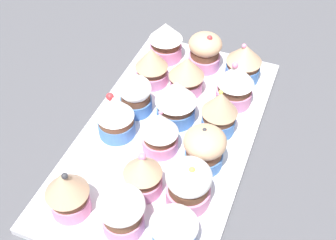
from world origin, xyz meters
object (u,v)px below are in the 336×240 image
object	(u,v)px
cupcake_4	(67,191)
cupcake_6	(187,74)
baking_tray	(168,136)
cupcake_15	(189,184)
cupcake_0	(166,40)
cupcake_3	(115,116)
cupcake_7	(178,101)
cupcake_14	(204,148)
cupcake_12	(235,84)
cupcake_1	(152,65)
cupcake_16	(174,225)
cupcake_10	(122,211)
cupcake_9	(143,174)
cupcake_11	(244,62)
cupcake_2	(135,95)
cupcake_5	(207,52)
cupcake_8	(159,131)
cupcake_13	(219,112)

from	to	relation	value
cupcake_4	cupcake_6	xyz separation A→B (cm)	(-27.86, 6.19, -0.36)
baking_tray	cupcake_15	bearing A→B (deg)	33.99
cupcake_0	cupcake_3	distance (cm)	20.57
cupcake_6	cupcake_7	world-z (taller)	cupcake_7
cupcake_14	cupcake_7	bearing A→B (deg)	-136.97
cupcake_3	cupcake_12	world-z (taller)	cupcake_12
cupcake_1	cupcake_16	bearing A→B (deg)	28.24
cupcake_6	cupcake_14	distance (cm)	16.09
cupcake_7	cupcake_10	xyz separation A→B (cm)	(20.67, 0.29, -0.40)
cupcake_7	cupcake_14	xyz separation A→B (cm)	(7.05, 6.58, -0.52)
cupcake_4	cupcake_12	xyz separation A→B (cm)	(-28.09, 14.48, -0.00)
cupcake_9	cupcake_4	bearing A→B (deg)	-49.75
baking_tray	cupcake_11	size ratio (longest dim) A/B	6.30
cupcake_1	cupcake_2	distance (cm)	7.46
cupcake_5	cupcake_10	bearing A→B (deg)	0.32
cupcake_4	cupcake_15	size ratio (longest dim) A/B	1.05
cupcake_1	cupcake_5	bearing A→B (deg)	134.00
cupcake_4	cupcake_6	bearing A→B (deg)	167.48
cupcake_5	cupcake_8	size ratio (longest dim) A/B	0.96
cupcake_1	cupcake_12	size ratio (longest dim) A/B	0.86
cupcake_13	cupcake_16	world-z (taller)	cupcake_13
cupcake_11	cupcake_0	bearing A→B (deg)	-92.33
cupcake_11	cupcake_3	bearing A→B (deg)	-36.31
cupcake_9	cupcake_7	bearing A→B (deg)	-178.81
cupcake_8	cupcake_16	size ratio (longest dim) A/B	1.04
cupcake_13	cupcake_7	bearing A→B (deg)	-88.92
cupcake_2	cupcake_3	world-z (taller)	cupcake_3
cupcake_4	cupcake_13	xyz separation A→B (cm)	(-20.95, 13.96, -0.00)
cupcake_3	cupcake_10	size ratio (longest dim) A/B	1.16
baking_tray	cupcake_10	world-z (taller)	cupcake_10
cupcake_4	cupcake_8	xyz separation A→B (cm)	(-14.24, 6.78, -0.37)
cupcake_5	cupcake_11	bearing A→B (deg)	84.81
cupcake_7	cupcake_8	bearing A→B (deg)	-5.19
cupcake_13	cupcake_14	distance (cm)	7.19
cupcake_12	cupcake_15	world-z (taller)	cupcake_12
cupcake_7	cupcake_10	world-z (taller)	cupcake_7
baking_tray	cupcake_14	world-z (taller)	cupcake_14
cupcake_6	cupcake_4	bearing A→B (deg)	-12.52
cupcake_4	cupcake_12	bearing A→B (deg)	152.73
cupcake_1	cupcake_4	bearing A→B (deg)	0.34
cupcake_4	cupcake_8	size ratio (longest dim) A/B	1.07
baking_tray	cupcake_4	world-z (taller)	cupcake_4
cupcake_10	cupcake_14	size ratio (longest dim) A/B	0.99
cupcake_1	cupcake_14	size ratio (longest dim) A/B	1.02
cupcake_1	cupcake_0	bearing A→B (deg)	-177.38
cupcake_4	cupcake_11	size ratio (longest dim) A/B	1.10
cupcake_0	cupcake_3	xyz separation A→B (cm)	(20.57, 0.06, 0.04)
baking_tray	cupcake_8	world-z (taller)	cupcake_8
cupcake_15	cupcake_16	xyz separation A→B (cm)	(6.31, 0.40, 0.08)
cupcake_12	cupcake_13	size ratio (longest dim) A/B	1.03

